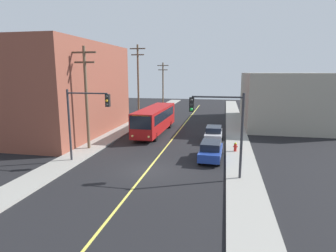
% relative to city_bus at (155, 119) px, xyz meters
% --- Properties ---
extents(ground_plane, '(120.00, 120.00, 0.00)m').
position_rel_city_bus_xyz_m(ground_plane, '(2.72, -13.43, -1.82)').
color(ground_plane, black).
extents(sidewalk_left, '(2.50, 90.00, 0.15)m').
position_rel_city_bus_xyz_m(sidewalk_left, '(-4.53, -3.43, -1.74)').
color(sidewalk_left, gray).
rests_on(sidewalk_left, ground).
extents(sidewalk_right, '(2.50, 90.00, 0.15)m').
position_rel_city_bus_xyz_m(sidewalk_right, '(9.97, -3.43, -1.74)').
color(sidewalk_right, gray).
rests_on(sidewalk_right, ground).
extents(lane_stripe_center, '(0.16, 60.00, 0.01)m').
position_rel_city_bus_xyz_m(lane_stripe_center, '(2.72, 1.57, -1.81)').
color(lane_stripe_center, '#D8CC4C').
rests_on(lane_stripe_center, ground).
extents(building_left_brick, '(10.00, 18.43, 10.91)m').
position_rel_city_bus_xyz_m(building_left_brick, '(-10.77, -2.38, 3.64)').
color(building_left_brick, brown).
rests_on(building_left_brick, ground).
extents(building_right_warehouse, '(12.00, 18.65, 7.41)m').
position_rel_city_bus_xyz_m(building_right_warehouse, '(17.21, 10.49, 1.89)').
color(building_right_warehouse, gray).
rests_on(building_right_warehouse, ground).
extents(city_bus, '(2.75, 12.19, 3.20)m').
position_rel_city_bus_xyz_m(city_bus, '(0.00, 0.00, 0.00)').
color(city_bus, maroon).
rests_on(city_bus, ground).
extents(parked_car_blue, '(1.97, 4.47, 1.62)m').
position_rel_city_bus_xyz_m(parked_car_blue, '(7.40, -9.79, -0.98)').
color(parked_car_blue, navy).
rests_on(parked_car_blue, ground).
extents(parked_car_silver, '(1.85, 4.41, 1.62)m').
position_rel_city_bus_xyz_m(parked_car_silver, '(7.35, -2.66, -0.98)').
color(parked_car_silver, '#B7B7BC').
rests_on(parked_car_silver, ground).
extents(utility_pole_near, '(2.40, 0.28, 9.78)m').
position_rel_city_bus_xyz_m(utility_pole_near, '(-4.57, -8.75, 3.72)').
color(utility_pole_near, brown).
rests_on(utility_pole_near, sidewalk_left).
extents(utility_pole_mid, '(2.40, 0.28, 11.44)m').
position_rel_city_bus_xyz_m(utility_pole_mid, '(-4.72, 8.43, 4.58)').
color(utility_pole_mid, brown).
rests_on(utility_pole_mid, sidewalk_left).
extents(utility_pole_far, '(2.40, 0.28, 9.33)m').
position_rel_city_bus_xyz_m(utility_pole_far, '(-4.49, 25.17, 3.49)').
color(utility_pole_far, brown).
rests_on(utility_pole_far, sidewalk_left).
extents(traffic_signal_left_corner, '(3.75, 0.48, 6.00)m').
position_rel_city_bus_xyz_m(traffic_signal_left_corner, '(-2.69, -12.64, 2.49)').
color(traffic_signal_left_corner, '#2D2D33').
rests_on(traffic_signal_left_corner, sidewalk_left).
extents(traffic_signal_right_corner, '(3.75, 0.48, 6.00)m').
position_rel_city_bus_xyz_m(traffic_signal_right_corner, '(8.13, -14.12, 2.49)').
color(traffic_signal_right_corner, '#2D2D33').
rests_on(traffic_signal_right_corner, sidewalk_right).
extents(fire_hydrant, '(0.44, 0.26, 0.84)m').
position_rel_city_bus_xyz_m(fire_hydrant, '(9.57, -7.09, -1.23)').
color(fire_hydrant, red).
rests_on(fire_hydrant, sidewalk_right).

